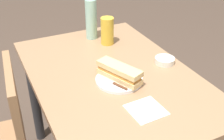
# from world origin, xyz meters

# --- Properties ---
(dining_table) EXTENTS (1.13, 0.75, 0.72)m
(dining_table) POSITION_xyz_m (0.00, 0.00, 0.61)
(dining_table) COLOR #997251
(dining_table) RESTS_ON ground
(plate_near) EXTENTS (0.22, 0.22, 0.01)m
(plate_near) POSITION_xyz_m (-0.08, 0.00, 0.73)
(plate_near) COLOR white
(plate_near) RESTS_ON dining_table
(baguette_sandwich_near) EXTENTS (0.24, 0.15, 0.07)m
(baguette_sandwich_near) POSITION_xyz_m (-0.08, 0.00, 0.77)
(baguette_sandwich_near) COLOR #DBB77A
(baguette_sandwich_near) RESTS_ON plate_near
(knife_near) EXTENTS (0.17, 0.08, 0.01)m
(knife_near) POSITION_xyz_m (-0.11, 0.04, 0.74)
(knife_near) COLOR silver
(knife_near) RESTS_ON plate_near
(water_bottle) EXTENTS (0.07, 0.07, 0.32)m
(water_bottle) POSITION_xyz_m (0.43, -0.07, 0.85)
(water_bottle) COLOR #99C6B7
(water_bottle) RESTS_ON dining_table
(beer_glass) EXTENTS (0.08, 0.08, 0.16)m
(beer_glass) POSITION_xyz_m (0.32, -0.12, 0.80)
(beer_glass) COLOR gold
(beer_glass) RESTS_ON dining_table
(olive_bowl) EXTENTS (0.10, 0.10, 0.03)m
(olive_bowl) POSITION_xyz_m (-0.02, -0.29, 0.74)
(olive_bowl) COLOR silver
(olive_bowl) RESTS_ON dining_table
(paper_napkin) EXTENTS (0.15, 0.15, 0.00)m
(paper_napkin) POSITION_xyz_m (-0.32, -0.00, 0.73)
(paper_napkin) COLOR white
(paper_napkin) RESTS_ON dining_table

